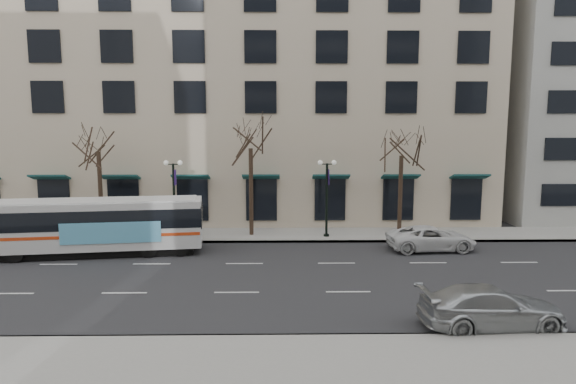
{
  "coord_description": "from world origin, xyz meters",
  "views": [
    {
      "loc": [
        1.98,
        -23.01,
        7.29
      ],
      "look_at": [
        2.36,
        1.63,
        4.0
      ],
      "focal_mm": 30.0,
      "sensor_mm": 36.0,
      "label": 1
    }
  ],
  "objects_px": {
    "tree_far_right": "(402,141)",
    "lamp_post_left": "(174,195)",
    "white_pickup": "(431,238)",
    "tree_far_left": "(98,137)",
    "tree_far_mid": "(251,134)",
    "lamp_post_right": "(327,195)",
    "city_bus": "(99,225)",
    "silver_car": "(491,307)"
  },
  "relations": [
    {
      "from": "tree_far_left",
      "to": "white_pickup",
      "type": "distance_m",
      "value": 22.16
    },
    {
      "from": "lamp_post_left",
      "to": "tree_far_mid",
      "type": "bearing_deg",
      "value": 6.85
    },
    {
      "from": "lamp_post_left",
      "to": "silver_car",
      "type": "relative_size",
      "value": 0.99
    },
    {
      "from": "tree_far_mid",
      "to": "lamp_post_left",
      "type": "height_order",
      "value": "tree_far_mid"
    },
    {
      "from": "tree_far_left",
      "to": "silver_car",
      "type": "height_order",
      "value": "tree_far_left"
    },
    {
      "from": "tree_far_left",
      "to": "city_bus",
      "type": "xyz_separation_m",
      "value": [
        1.5,
        -4.42,
        -4.94
      ]
    },
    {
      "from": "silver_car",
      "to": "city_bus",
      "type": "bearing_deg",
      "value": 56.49
    },
    {
      "from": "tree_far_right",
      "to": "silver_car",
      "type": "xyz_separation_m",
      "value": [
        -0.3,
        -15.0,
        -5.66
      ]
    },
    {
      "from": "tree_far_mid",
      "to": "lamp_post_right",
      "type": "xyz_separation_m",
      "value": [
        5.01,
        -0.6,
        -3.96
      ]
    },
    {
      "from": "tree_far_mid",
      "to": "tree_far_left",
      "type": "bearing_deg",
      "value": -180.0
    },
    {
      "from": "lamp_post_left",
      "to": "white_pickup",
      "type": "bearing_deg",
      "value": -11.06
    },
    {
      "from": "tree_far_right",
      "to": "lamp_post_left",
      "type": "height_order",
      "value": "tree_far_right"
    },
    {
      "from": "city_bus",
      "to": "tree_far_right",
      "type": "bearing_deg",
      "value": 5.84
    },
    {
      "from": "lamp_post_right",
      "to": "tree_far_right",
      "type": "bearing_deg",
      "value": 6.85
    },
    {
      "from": "silver_car",
      "to": "tree_far_mid",
      "type": "bearing_deg",
      "value": 29.55
    },
    {
      "from": "tree_far_right",
      "to": "white_pickup",
      "type": "distance_m",
      "value": 6.88
    },
    {
      "from": "tree_far_mid",
      "to": "city_bus",
      "type": "bearing_deg",
      "value": -152.53
    },
    {
      "from": "tree_far_mid",
      "to": "white_pickup",
      "type": "bearing_deg",
      "value": -18.7
    },
    {
      "from": "city_bus",
      "to": "lamp_post_right",
      "type": "bearing_deg",
      "value": 8.19
    },
    {
      "from": "tree_far_right",
      "to": "tree_far_mid",
      "type": "bearing_deg",
      "value": 180.0
    },
    {
      "from": "tree_far_right",
      "to": "silver_car",
      "type": "bearing_deg",
      "value": -91.14
    },
    {
      "from": "tree_far_mid",
      "to": "lamp_post_right",
      "type": "relative_size",
      "value": 1.64
    },
    {
      "from": "tree_far_right",
      "to": "white_pickup",
      "type": "height_order",
      "value": "tree_far_right"
    },
    {
      "from": "tree_far_left",
      "to": "lamp_post_left",
      "type": "bearing_deg",
      "value": -6.83
    },
    {
      "from": "silver_car",
      "to": "white_pickup",
      "type": "height_order",
      "value": "silver_car"
    },
    {
      "from": "tree_far_right",
      "to": "lamp_post_left",
      "type": "xyz_separation_m",
      "value": [
        -14.99,
        -0.6,
        -3.48
      ]
    },
    {
      "from": "tree_far_mid",
      "to": "white_pickup",
      "type": "distance_m",
      "value": 13.16
    },
    {
      "from": "tree_far_right",
      "to": "city_bus",
      "type": "bearing_deg",
      "value": -166.56
    },
    {
      "from": "tree_far_right",
      "to": "city_bus",
      "type": "height_order",
      "value": "tree_far_right"
    },
    {
      "from": "lamp_post_left",
      "to": "white_pickup",
      "type": "xyz_separation_m",
      "value": [
        16.0,
        -3.13,
        -2.22
      ]
    },
    {
      "from": "tree_far_left",
      "to": "silver_car",
      "type": "relative_size",
      "value": 1.58
    },
    {
      "from": "tree_far_left",
      "to": "lamp_post_left",
      "type": "height_order",
      "value": "tree_far_left"
    },
    {
      "from": "tree_far_left",
      "to": "tree_far_right",
      "type": "relative_size",
      "value": 1.03
    },
    {
      "from": "lamp_post_right",
      "to": "silver_car",
      "type": "distance_m",
      "value": 15.3
    },
    {
      "from": "lamp_post_left",
      "to": "tree_far_right",
      "type": "bearing_deg",
      "value": 2.29
    },
    {
      "from": "tree_far_mid",
      "to": "city_bus",
      "type": "xyz_separation_m",
      "value": [
        -8.5,
        -4.42,
        -5.15
      ]
    },
    {
      "from": "tree_far_mid",
      "to": "tree_far_right",
      "type": "bearing_deg",
      "value": -0.0
    },
    {
      "from": "tree_far_left",
      "to": "tree_far_right",
      "type": "xyz_separation_m",
      "value": [
        20.0,
        0.0,
        -0.28
      ]
    },
    {
      "from": "tree_far_right",
      "to": "white_pickup",
      "type": "bearing_deg",
      "value": -74.86
    },
    {
      "from": "tree_far_right",
      "to": "lamp_post_left",
      "type": "bearing_deg",
      "value": -177.71
    },
    {
      "from": "city_bus",
      "to": "silver_car",
      "type": "xyz_separation_m",
      "value": [
        18.2,
        -10.58,
        -0.99
      ]
    },
    {
      "from": "lamp_post_left",
      "to": "silver_car",
      "type": "height_order",
      "value": "lamp_post_left"
    }
  ]
}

